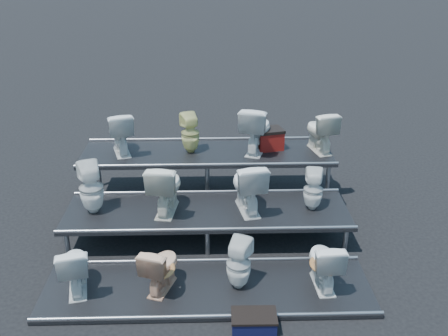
{
  "coord_description": "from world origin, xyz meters",
  "views": [
    {
      "loc": [
        0.07,
        -6.5,
        4.11
      ],
      "look_at": [
        0.25,
        0.1,
        1.1
      ],
      "focal_mm": 40.0,
      "sensor_mm": 36.0,
      "label": 1
    }
  ],
  "objects_px": {
    "toilet_5": "(165,187)",
    "toilet_11": "(320,131)",
    "red_crate": "(269,140)",
    "toilet_0": "(74,267)",
    "toilet_1": "(161,267)",
    "toilet_2": "(239,264)",
    "toilet_6": "(248,186)",
    "toilet_8": "(120,132)",
    "step_stool": "(254,323)",
    "toilet_10": "(256,129)",
    "toilet_7": "(313,190)",
    "toilet_3": "(324,262)",
    "toilet_9": "(190,133)",
    "toilet_4": "(91,188)"
  },
  "relations": [
    {
      "from": "toilet_9",
      "to": "step_stool",
      "type": "height_order",
      "value": "toilet_9"
    },
    {
      "from": "toilet_4",
      "to": "toilet_7",
      "type": "xyz_separation_m",
      "value": [
        3.24,
        0.0,
        -0.07
      ]
    },
    {
      "from": "toilet_6",
      "to": "step_stool",
      "type": "relative_size",
      "value": 1.56
    },
    {
      "from": "toilet_5",
      "to": "toilet_11",
      "type": "bearing_deg",
      "value": -144.59
    },
    {
      "from": "toilet_0",
      "to": "toilet_1",
      "type": "bearing_deg",
      "value": 167.19
    },
    {
      "from": "toilet_6",
      "to": "toilet_9",
      "type": "bearing_deg",
      "value": -66.71
    },
    {
      "from": "step_stool",
      "to": "toilet_10",
      "type": "bearing_deg",
      "value": 85.85
    },
    {
      "from": "toilet_6",
      "to": "toilet_0",
      "type": "bearing_deg",
      "value": 19.48
    },
    {
      "from": "toilet_0",
      "to": "toilet_2",
      "type": "bearing_deg",
      "value": 167.19
    },
    {
      "from": "toilet_3",
      "to": "toilet_8",
      "type": "distance_m",
      "value": 3.99
    },
    {
      "from": "red_crate",
      "to": "toilet_11",
      "type": "bearing_deg",
      "value": -21.29
    },
    {
      "from": "toilet_1",
      "to": "toilet_7",
      "type": "height_order",
      "value": "toilet_7"
    },
    {
      "from": "toilet_0",
      "to": "toilet_2",
      "type": "xyz_separation_m",
      "value": [
        2.06,
        0.0,
        0.0
      ]
    },
    {
      "from": "toilet_6",
      "to": "step_stool",
      "type": "bearing_deg",
      "value": 77.91
    },
    {
      "from": "toilet_7",
      "to": "toilet_10",
      "type": "bearing_deg",
      "value": -49.77
    },
    {
      "from": "toilet_0",
      "to": "toilet_6",
      "type": "distance_m",
      "value": 2.64
    },
    {
      "from": "toilet_3",
      "to": "toilet_10",
      "type": "relative_size",
      "value": 0.86
    },
    {
      "from": "toilet_0",
      "to": "toilet_7",
      "type": "height_order",
      "value": "toilet_7"
    },
    {
      "from": "toilet_10",
      "to": "red_crate",
      "type": "relative_size",
      "value": 1.88
    },
    {
      "from": "toilet_2",
      "to": "toilet_5",
      "type": "height_order",
      "value": "toilet_5"
    },
    {
      "from": "toilet_0",
      "to": "toilet_4",
      "type": "distance_m",
      "value": 1.37
    },
    {
      "from": "toilet_1",
      "to": "toilet_4",
      "type": "distance_m",
      "value": 1.76
    },
    {
      "from": "toilet_1",
      "to": "toilet_2",
      "type": "relative_size",
      "value": 0.94
    },
    {
      "from": "toilet_4",
      "to": "toilet_11",
      "type": "bearing_deg",
      "value": 178.69
    },
    {
      "from": "toilet_0",
      "to": "toilet_3",
      "type": "relative_size",
      "value": 0.99
    },
    {
      "from": "toilet_7",
      "to": "step_stool",
      "type": "bearing_deg",
      "value": 73.57
    },
    {
      "from": "toilet_2",
      "to": "step_stool",
      "type": "height_order",
      "value": "toilet_2"
    },
    {
      "from": "toilet_11",
      "to": "toilet_6",
      "type": "bearing_deg",
      "value": 31.58
    },
    {
      "from": "toilet_4",
      "to": "toilet_8",
      "type": "distance_m",
      "value": 1.37
    },
    {
      "from": "toilet_2",
      "to": "toilet_9",
      "type": "distance_m",
      "value": 2.8
    },
    {
      "from": "toilet_0",
      "to": "toilet_5",
      "type": "height_order",
      "value": "toilet_5"
    },
    {
      "from": "toilet_3",
      "to": "toilet_5",
      "type": "relative_size",
      "value": 0.88
    },
    {
      "from": "toilet_11",
      "to": "toilet_9",
      "type": "bearing_deg",
      "value": -13.32
    },
    {
      "from": "red_crate",
      "to": "step_stool",
      "type": "height_order",
      "value": "red_crate"
    },
    {
      "from": "toilet_7",
      "to": "step_stool",
      "type": "distance_m",
      "value": 2.37
    },
    {
      "from": "toilet_7",
      "to": "toilet_3",
      "type": "bearing_deg",
      "value": 96.73
    },
    {
      "from": "toilet_0",
      "to": "red_crate",
      "type": "bearing_deg",
      "value": -147.88
    },
    {
      "from": "toilet_3",
      "to": "toilet_11",
      "type": "height_order",
      "value": "toilet_11"
    },
    {
      "from": "toilet_9",
      "to": "toilet_10",
      "type": "bearing_deg",
      "value": 160.88
    },
    {
      "from": "toilet_6",
      "to": "toilet_8",
      "type": "height_order",
      "value": "toilet_8"
    },
    {
      "from": "toilet_8",
      "to": "step_stool",
      "type": "distance_m",
      "value": 4.03
    },
    {
      "from": "toilet_4",
      "to": "toilet_11",
      "type": "height_order",
      "value": "toilet_11"
    },
    {
      "from": "toilet_8",
      "to": "step_stool",
      "type": "height_order",
      "value": "toilet_8"
    },
    {
      "from": "toilet_9",
      "to": "toilet_2",
      "type": "bearing_deg",
      "value": 85.42
    },
    {
      "from": "toilet_1",
      "to": "toilet_2",
      "type": "bearing_deg",
      "value": -160.6
    },
    {
      "from": "toilet_0",
      "to": "toilet_6",
      "type": "bearing_deg",
      "value": -162.82
    },
    {
      "from": "toilet_2",
      "to": "toilet_4",
      "type": "distance_m",
      "value": 2.49
    },
    {
      "from": "toilet_6",
      "to": "step_stool",
      "type": "distance_m",
      "value": 2.16
    },
    {
      "from": "toilet_0",
      "to": "toilet_6",
      "type": "xyz_separation_m",
      "value": [
        2.25,
        1.3,
        0.45
      ]
    },
    {
      "from": "step_stool",
      "to": "toilet_3",
      "type": "bearing_deg",
      "value": 38.18
    }
  ]
}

